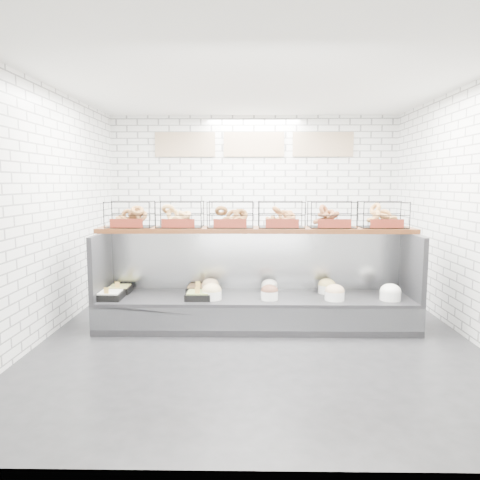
{
  "coord_description": "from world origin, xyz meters",
  "views": [
    {
      "loc": [
        -0.11,
        -5.55,
        1.84
      ],
      "look_at": [
        -0.2,
        0.45,
        1.1
      ],
      "focal_mm": 35.0,
      "sensor_mm": 36.0,
      "label": 1
    }
  ],
  "objects": [
    {
      "name": "display_case",
      "position": [
        -0.0,
        0.34,
        0.33
      ],
      "size": [
        4.0,
        0.9,
        1.2
      ],
      "color": "black",
      "rests_on": "ground"
    },
    {
      "name": "room_shell",
      "position": [
        0.0,
        0.6,
        2.06
      ],
      "size": [
        5.02,
        5.51,
        3.01
      ],
      "color": "silver",
      "rests_on": "ground"
    },
    {
      "name": "bagel_shelf",
      "position": [
        0.0,
        0.52,
        1.39
      ],
      "size": [
        4.1,
        0.5,
        0.4
      ],
      "color": "#421F0E",
      "rests_on": "display_case"
    },
    {
      "name": "prep_counter",
      "position": [
        -0.0,
        2.43,
        0.47
      ],
      "size": [
        4.0,
        0.6,
        1.2
      ],
      "color": "#93969B",
      "rests_on": "ground"
    },
    {
      "name": "ground",
      "position": [
        0.0,
        0.0,
        0.0
      ],
      "size": [
        5.5,
        5.5,
        0.0
      ],
      "primitive_type": "plane",
      "color": "black",
      "rests_on": "ground"
    }
  ]
}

